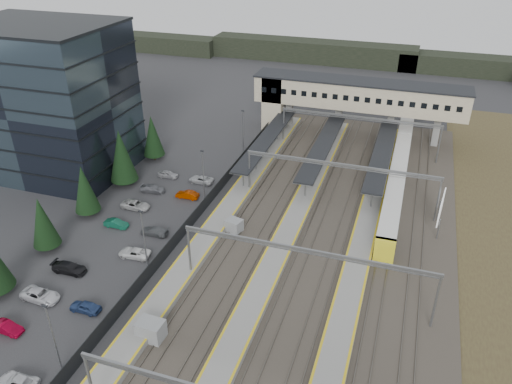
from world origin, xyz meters
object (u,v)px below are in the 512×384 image
(office_building, at_px, (47,100))
(footbridge, at_px, (344,96))
(relay_cabin_near, at_px, (151,331))
(train, at_px, (400,163))
(billboard, at_px, (441,208))
(relay_cabin_far, at_px, (234,226))

(office_building, relative_size, footbridge, 0.60)
(relay_cabin_near, relative_size, train, 0.05)
(billboard, bearing_deg, footbridge, 121.90)
(relay_cabin_far, bearing_deg, relay_cabin_near, -93.18)
(train, bearing_deg, billboard, -68.55)
(office_building, height_order, train, office_building)
(office_building, xyz_separation_m, train, (56.00, 16.27, -10.35))
(office_building, bearing_deg, relay_cabin_far, -14.81)
(relay_cabin_near, xyz_separation_m, relay_cabin_far, (1.18, 21.35, -0.16))
(relay_cabin_near, xyz_separation_m, footbridge, (9.21, 60.78, 6.80))
(relay_cabin_far, bearing_deg, footbridge, 78.50)
(relay_cabin_far, distance_m, footbridge, 40.84)
(relay_cabin_far, distance_m, train, 32.78)
(footbridge, bearing_deg, office_building, -145.53)
(relay_cabin_near, distance_m, relay_cabin_far, 21.38)
(footbridge, distance_m, train, 19.41)
(footbridge, bearing_deg, train, -48.15)
(relay_cabin_near, relative_size, billboard, 0.46)
(office_building, relative_size, train, 0.45)
(train, bearing_deg, relay_cabin_far, -128.33)
(train, relative_size, billboard, 8.81)
(office_building, distance_m, billboard, 63.02)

